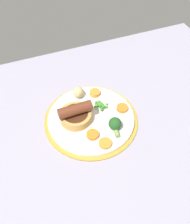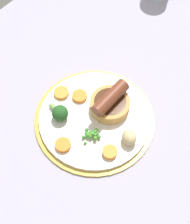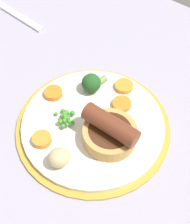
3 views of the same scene
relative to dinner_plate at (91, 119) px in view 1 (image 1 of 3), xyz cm
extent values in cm
cube|color=#9E99AD|center=(2.39, -3.77, -2.07)|extent=(110.00, 80.00, 3.00)
cylinder|color=#B79333|center=(0.00, 0.00, -0.32)|extent=(28.23, 28.23, 0.50)
cylinder|color=silver|center=(0.00, 0.00, 0.13)|extent=(25.98, 25.98, 1.40)
cylinder|color=tan|center=(-4.42, 0.94, 2.23)|extent=(9.35, 9.35, 2.80)
cylinder|color=#472614|center=(-4.42, 0.94, 3.48)|extent=(7.48, 7.48, 0.30)
cylinder|color=brown|center=(-4.42, 0.94, 5.20)|extent=(9.93, 3.28, 3.15)
sphere|color=#4A9329|center=(4.35, 2.69, 2.13)|extent=(0.93, 0.93, 0.93)
sphere|color=#48972C|center=(3.87, 3.01, 2.16)|extent=(0.80, 0.80, 0.80)
sphere|color=#488E2E|center=(2.59, 2.72, 1.70)|extent=(0.73, 0.73, 0.73)
sphere|color=green|center=(4.63, 1.76, 1.85)|extent=(0.99, 0.99, 0.99)
sphere|color=#498D3C|center=(3.32, 4.31, 1.70)|extent=(0.87, 0.87, 0.87)
sphere|color=#488D3C|center=(2.98, 3.65, 1.74)|extent=(0.72, 0.72, 0.72)
sphere|color=#408228|center=(3.89, 2.93, 2.20)|extent=(0.82, 0.82, 0.82)
sphere|color=#388E39|center=(3.86, 1.10, 1.66)|extent=(0.94, 0.94, 0.94)
sphere|color=#43982A|center=(4.74, 2.33, 1.95)|extent=(0.96, 0.96, 0.96)
sphere|color=#47912E|center=(5.63, 1.68, 1.50)|extent=(0.82, 0.82, 0.82)
sphere|color=#3C8A34|center=(3.60, 2.62, 2.08)|extent=(0.83, 0.83, 0.83)
sphere|color=#429428|center=(3.06, 2.92, 1.89)|extent=(0.77, 0.77, 0.77)
sphere|color=#459435|center=(4.65, 2.89, 1.98)|extent=(0.84, 0.84, 0.84)
sphere|color=#479427|center=(4.23, 3.99, 1.89)|extent=(0.97, 0.97, 0.97)
sphere|color=green|center=(3.97, 2.86, 2.25)|extent=(0.88, 0.88, 0.88)
sphere|color=#488730|center=(3.67, 3.48, 2.02)|extent=(0.89, 0.89, 0.89)
sphere|color=#378E2F|center=(3.85, 2.17, 1.92)|extent=(0.72, 0.72, 0.72)
sphere|color=green|center=(4.00, 2.71, 2.16)|extent=(0.81, 0.81, 0.81)
sphere|color=#428E33|center=(6.39, 2.87, 1.19)|extent=(0.71, 0.71, 0.71)
sphere|color=#235623|center=(5.09, -6.00, 2.71)|extent=(3.75, 3.75, 3.75)
cylinder|color=#7A9E56|center=(4.66, -8.39, 1.49)|extent=(1.75, 2.79, 1.31)
ellipsoid|color=#CCB77F|center=(-0.64, 9.69, 2.51)|extent=(4.70, 4.90, 3.36)
cylinder|color=orange|center=(4.51, 8.49, 1.44)|extent=(3.53, 3.53, 1.22)
cylinder|color=orange|center=(10.05, -0.47, 1.35)|extent=(3.68, 3.68, 1.04)
cylinder|color=orange|center=(-1.87, -6.38, 1.30)|extent=(4.95, 4.95, 0.93)
cylinder|color=orange|center=(0.34, -10.29, 1.28)|extent=(3.96, 3.96, 0.90)
camera|label=1|loc=(-15.49, -43.70, 59.36)|focal=40.00mm
camera|label=2|loc=(31.55, 27.91, 76.94)|focal=60.00mm
camera|label=3|loc=(-19.94, 25.02, 47.35)|focal=50.00mm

